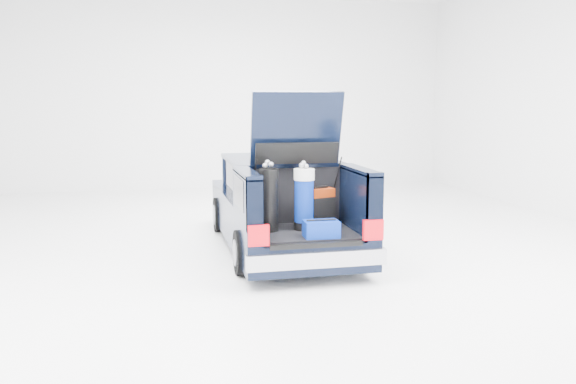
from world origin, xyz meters
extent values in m
plane|color=white|center=(0.00, 0.00, 0.00)|extent=(14.00, 14.00, 0.00)
cube|color=black|center=(0.00, 0.65, 0.50)|extent=(1.75, 3.00, 0.70)
cube|color=black|center=(0.00, 2.22, 0.40)|extent=(1.70, 0.30, 0.50)
cube|color=#A2A2A9|center=(0.00, 2.36, 0.33)|extent=(1.72, 0.10, 0.22)
cube|color=black|center=(0.00, 0.15, 1.12)|extent=(1.55, 1.95, 0.54)
cube|color=black|center=(0.00, 0.15, 1.41)|extent=(1.62, 2.05, 0.06)
cube|color=black|center=(0.00, -1.50, 0.35)|extent=(1.75, 1.30, 0.40)
cube|color=black|center=(0.00, -1.48, 0.57)|extent=(1.32, 1.18, 0.05)
cube|color=black|center=(-0.78, -1.50, 0.97)|extent=(0.20, 1.30, 0.85)
cube|color=black|center=(0.78, -1.50, 0.97)|extent=(0.20, 1.30, 0.85)
cube|color=black|center=(-0.78, -1.50, 1.41)|extent=(0.20, 1.30, 0.06)
cube|color=black|center=(0.78, -1.50, 1.41)|extent=(0.20, 1.30, 0.06)
cube|color=black|center=(0.00, -0.88, 0.97)|extent=(1.36, 0.08, 0.84)
cube|color=#A2A2A9|center=(0.00, -2.18, 0.38)|extent=(1.80, 0.12, 0.20)
cube|color=#B00710|center=(-0.74, -2.15, 0.72)|extent=(0.26, 0.07, 0.26)
cube|color=#B00710|center=(0.74, -2.15, 0.72)|extent=(0.26, 0.07, 0.26)
cube|color=black|center=(0.00, -2.15, 0.56)|extent=(1.20, 0.06, 0.06)
cube|color=black|center=(0.00, -1.05, 1.96)|extent=(1.28, 0.33, 1.03)
cube|color=black|center=(0.00, -1.01, 2.10)|extent=(0.95, 0.17, 0.54)
cylinder|color=black|center=(-0.82, 1.45, 0.31)|extent=(0.20, 0.62, 0.62)
cylinder|color=slate|center=(-0.82, 1.45, 0.31)|extent=(0.23, 0.36, 0.36)
cylinder|color=black|center=(0.82, 1.45, 0.31)|extent=(0.20, 0.62, 0.62)
cylinder|color=slate|center=(0.82, 1.45, 0.31)|extent=(0.23, 0.36, 0.36)
cylinder|color=black|center=(-0.82, -1.35, 0.31)|extent=(0.20, 0.62, 0.62)
cylinder|color=slate|center=(-0.82, -1.35, 0.31)|extent=(0.23, 0.36, 0.36)
cylinder|color=black|center=(0.82, -1.35, 0.31)|extent=(0.20, 0.62, 0.62)
cylinder|color=slate|center=(0.82, -1.35, 0.31)|extent=(0.23, 0.36, 0.36)
cube|color=#6F1D03|center=(0.30, -1.25, 0.87)|extent=(0.39, 0.31, 0.54)
cube|color=black|center=(0.30, -1.25, 1.15)|extent=(0.22, 0.11, 0.03)
cube|color=black|center=(0.30, -1.36, 0.82)|extent=(0.34, 0.12, 0.41)
cylinder|color=black|center=(-0.47, -1.39, 1.02)|extent=(0.35, 0.36, 0.85)
cube|color=white|center=(-0.47, -1.28, 1.05)|extent=(0.10, 0.05, 0.30)
sphere|color=#99999E|center=(-0.51, -1.37, 1.49)|extent=(0.07, 0.07, 0.07)
sphere|color=#99999E|center=(-0.44, -1.43, 1.51)|extent=(0.07, 0.07, 0.07)
cylinder|color=black|center=(0.02, -1.39, 0.65)|extent=(0.28, 0.28, 0.11)
cylinder|color=navy|center=(0.02, -1.39, 1.00)|extent=(0.26, 0.26, 0.59)
cylinder|color=white|center=(0.02, -1.39, 1.36)|extent=(0.28, 0.28, 0.15)
sphere|color=#99999E|center=(0.06, -1.37, 1.47)|extent=(0.07, 0.07, 0.07)
sphere|color=#99999E|center=(0.02, -1.35, 1.51)|extent=(0.07, 0.07, 0.07)
cube|color=navy|center=(0.13, -1.90, 0.71)|extent=(0.46, 0.31, 0.21)
cylinder|color=black|center=(0.13, -1.90, 0.82)|extent=(0.39, 0.04, 0.02)
camera|label=1|loc=(-1.97, -9.31, 2.36)|focal=38.00mm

